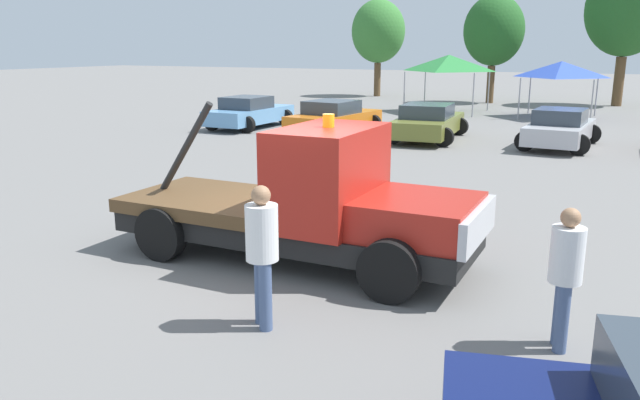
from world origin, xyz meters
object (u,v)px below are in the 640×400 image
person_at_hood (262,247)px  parked_car_silver (560,129)px  tow_truck (313,206)px  parked_car_orange (334,118)px  tree_right (378,32)px  tree_center (494,31)px  tree_left (627,10)px  parked_car_olive (428,122)px  canopy_tent_blue (561,69)px  parked_car_skyblue (249,113)px  person_near_truck (566,269)px  canopy_tent_green (449,63)px

person_at_hood → parked_car_silver: bearing=38.7°
tow_truck → parked_car_orange: tow_truck is taller
tree_right → parked_car_silver: bearing=-52.9°
parked_car_silver → tree_center: size_ratio=0.69×
tree_left → tree_right: size_ratio=1.23×
parked_car_olive → parked_car_silver: (4.61, 0.24, -0.00)m
tree_center → tree_right: size_ratio=0.98×
tow_truck → canopy_tent_blue: canopy_tent_blue is taller
parked_car_skyblue → canopy_tent_blue: size_ratio=1.38×
tow_truck → parked_car_silver: tow_truck is taller
person_near_truck → tree_right: bearing=102.8°
person_at_hood → canopy_tent_blue: 26.43m
parked_car_olive → tree_left: bearing=-22.8°
parked_car_skyblue → parked_car_orange: 4.11m
parked_car_olive → parked_car_orange: bearing=88.9°
tree_center → canopy_tent_green: bearing=-97.5°
canopy_tent_green → canopy_tent_blue: (5.56, -0.19, -0.23)m
parked_car_silver → canopy_tent_blue: bearing=9.8°
canopy_tent_blue → tree_right: (-12.88, 8.78, 2.05)m
parked_car_olive → canopy_tent_green: bearing=6.6°
tree_left → tree_center: 7.27m
person_near_truck → tree_left: tree_left is taller
canopy_tent_green → tree_center: size_ratio=0.56×
canopy_tent_green → tree_right: 11.43m
tree_left → tree_center: tree_left is taller
person_at_hood → canopy_tent_green: canopy_tent_green is taller
parked_car_olive → tree_left: size_ratio=0.60×
parked_car_skyblue → parked_car_olive: 7.87m
parked_car_orange → canopy_tent_green: (1.71, 10.38, 1.90)m
person_near_truck → canopy_tent_blue: canopy_tent_blue is taller
parked_car_orange → canopy_tent_blue: bearing=-29.3°
person_at_hood → tree_right: size_ratio=0.28×
parked_car_silver → parked_car_orange: bearing=96.7°
person_near_truck → person_at_hood: 3.51m
canopy_tent_green → tree_left: tree_left is taller
parked_car_olive → canopy_tent_green: size_ratio=1.34×
person_near_truck → tree_left: 33.79m
tow_truck → canopy_tent_green: canopy_tent_green is taller
parked_car_silver → tree_left: bearing=-0.8°
canopy_tent_green → tree_left: size_ratio=0.45×
tow_truck → parked_car_olive: bearing=99.2°
tree_left → tree_center: size_ratio=1.25×
canopy_tent_blue → parked_car_silver: bearing=-83.5°
person_at_hood → parked_car_skyblue: size_ratio=0.40×
person_near_truck → parked_car_orange: bearing=111.7°
parked_car_orange → tree_center: tree_center is taller
parked_car_orange → parked_car_skyblue: bearing=93.1°
parked_car_silver → person_at_hood: bearing=177.6°
tree_center → parked_car_silver: bearing=-70.7°
person_near_truck → canopy_tent_green: bearing=96.3°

